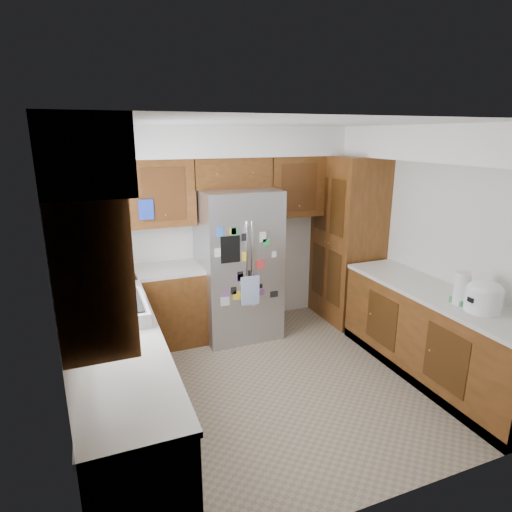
# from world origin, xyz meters

# --- Properties ---
(floor) EXTENTS (3.60, 3.60, 0.00)m
(floor) POSITION_xyz_m (0.00, 0.00, 0.00)
(floor) COLOR tan
(floor) RESTS_ON ground
(room_shell) EXTENTS (3.64, 3.24, 2.52)m
(room_shell) POSITION_xyz_m (-0.11, 0.36, 1.82)
(room_shell) COLOR silver
(room_shell) RESTS_ON ground
(left_counter_run) EXTENTS (1.36, 3.20, 0.92)m
(left_counter_run) POSITION_xyz_m (-1.36, 0.03, 0.43)
(left_counter_run) COLOR #482D0E
(left_counter_run) RESTS_ON ground
(right_counter_run) EXTENTS (0.63, 2.25, 0.92)m
(right_counter_run) POSITION_xyz_m (1.50, -0.47, 0.42)
(right_counter_run) COLOR #482D0E
(right_counter_run) RESTS_ON ground
(pantry) EXTENTS (0.60, 0.90, 2.15)m
(pantry) POSITION_xyz_m (1.50, 1.15, 1.07)
(pantry) COLOR #482D0E
(pantry) RESTS_ON ground
(fridge) EXTENTS (0.90, 0.79, 1.80)m
(fridge) POSITION_xyz_m (-0.00, 1.20, 0.90)
(fridge) COLOR gray
(fridge) RESTS_ON ground
(bridge_cabinet) EXTENTS (0.96, 0.34, 0.35)m
(bridge_cabinet) POSITION_xyz_m (0.00, 1.43, 1.98)
(bridge_cabinet) COLOR #482D0E
(bridge_cabinet) RESTS_ON fridge
(fridge_top_items) EXTENTS (0.55, 0.35, 0.31)m
(fridge_top_items) POSITION_xyz_m (-0.07, 1.41, 2.29)
(fridge_top_items) COLOR #2E30C0
(fridge_top_items) RESTS_ON bridge_cabinet
(sink_assembly) EXTENTS (0.52, 0.70, 0.37)m
(sink_assembly) POSITION_xyz_m (-1.50, 0.10, 0.99)
(sink_assembly) COLOR silver
(sink_assembly) RESTS_ON left_counter_run
(left_counter_clutter) EXTENTS (0.37, 0.88, 0.38)m
(left_counter_clutter) POSITION_xyz_m (-1.46, 0.83, 1.05)
(left_counter_clutter) COLOR black
(left_counter_clutter) RESTS_ON left_counter_run
(rice_cooker) EXTENTS (0.32, 0.31, 0.27)m
(rice_cooker) POSITION_xyz_m (1.50, -0.97, 1.06)
(rice_cooker) COLOR white
(rice_cooker) RESTS_ON right_counter_run
(paper_towel) EXTENTS (0.13, 0.13, 0.30)m
(paper_towel) POSITION_xyz_m (1.44, -0.77, 1.07)
(paper_towel) COLOR white
(paper_towel) RESTS_ON right_counter_run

